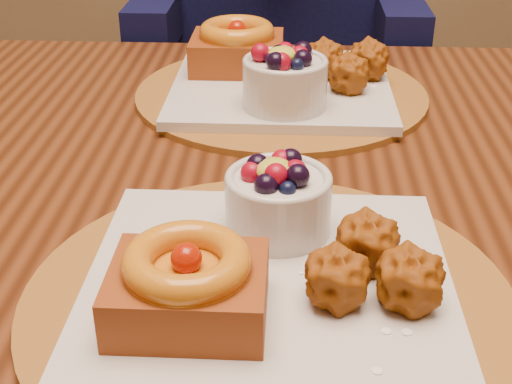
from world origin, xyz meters
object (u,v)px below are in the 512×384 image
(place_setting_near, at_px, (265,272))
(place_setting_far, at_px, (278,76))
(dining_table, at_px, (275,235))
(chair_far, at_px, (260,82))

(place_setting_near, bearing_deg, place_setting_far, 90.14)
(place_setting_near, distance_m, place_setting_far, 0.43)
(dining_table, distance_m, chair_far, 0.87)
(place_setting_near, bearing_deg, chair_far, 92.93)
(place_setting_near, height_order, chair_far, chair_far)
(place_setting_near, xyz_separation_m, chair_far, (-0.05, 1.07, -0.23))
(place_setting_far, distance_m, chair_far, 0.68)
(chair_far, bearing_deg, dining_table, -109.68)
(dining_table, height_order, chair_far, chair_far)
(chair_far, bearing_deg, place_setting_near, -110.60)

